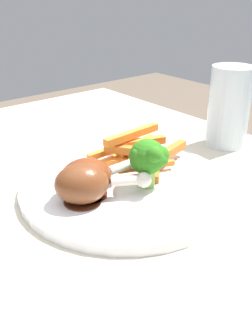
% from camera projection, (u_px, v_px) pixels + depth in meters
% --- Properties ---
extents(dining_table, '(0.93, 0.65, 0.73)m').
position_uv_depth(dining_table, '(117.00, 275.00, 0.54)').
color(dining_table, beige).
rests_on(dining_table, ground_plane).
extents(dinner_plate, '(0.28, 0.28, 0.01)m').
position_uv_depth(dinner_plate, '(126.00, 185.00, 0.49)').
color(dinner_plate, white).
rests_on(dinner_plate, dining_table).
extents(broccoli_floret_front, '(0.05, 0.05, 0.06)m').
position_uv_depth(broccoli_floret_front, '(150.00, 158.00, 0.46)').
color(broccoli_floret_front, '#8CB548').
rests_on(broccoli_floret_front, dinner_plate).
extents(carrot_fries_pile, '(0.13, 0.13, 0.04)m').
position_uv_depth(carrot_fries_pile, '(138.00, 152.00, 0.54)').
color(carrot_fries_pile, orange).
rests_on(carrot_fries_pile, dinner_plate).
extents(chicken_drumstick_near, '(0.06, 0.12, 0.05)m').
position_uv_depth(chicken_drumstick_near, '(89.00, 177.00, 0.45)').
color(chicken_drumstick_near, '#551F0F').
rests_on(chicken_drumstick_near, dinner_plate).
extents(chicken_drumstick_far, '(0.09, 0.12, 0.05)m').
position_uv_depth(chicken_drumstick_far, '(84.00, 183.00, 0.44)').
color(chicken_drumstick_far, '#4F2212').
rests_on(chicken_drumstick_far, dinner_plate).
extents(water_glass, '(0.07, 0.07, 0.13)m').
position_uv_depth(water_glass, '(229.00, 107.00, 0.61)').
color(water_glass, silver).
rests_on(water_glass, dining_table).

